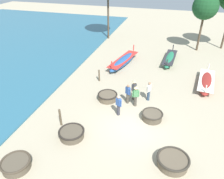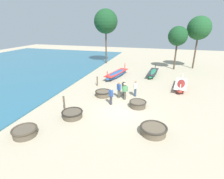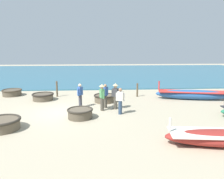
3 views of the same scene
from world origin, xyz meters
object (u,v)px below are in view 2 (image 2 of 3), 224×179
fisherman_standing_right (135,88)px  fisherman_hauling (119,90)px  coracle_tilted (154,130)px  mooring_post_inland (97,81)px  coracle_nearest (72,114)px  coracle_front_right (138,104)px  tree_right_mid (178,36)px  coracle_weathered (103,93)px  long_boat_blue_hull (153,73)px  fisherman_by_coracle (124,87)px  fisherman_standing_left (111,96)px  coracle_center (25,132)px  long_boat_ochre_hull (181,85)px  tree_tall_back (106,21)px  tree_rightmost (199,28)px  mooring_post_mid_beach (64,103)px  fisherman_crouching (125,90)px  long_boat_green_hull (117,74)px

fisherman_standing_right → fisherman_hauling: bearing=-150.3°
coracle_tilted → mooring_post_inland: 10.27m
coracle_tilted → coracle_nearest: size_ratio=1.09×
coracle_front_right → tree_right_mid: 15.84m
coracle_weathered → long_boat_blue_hull: 9.78m
coracle_tilted → mooring_post_inland: size_ratio=1.60×
fisherman_by_coracle → tree_right_mid: size_ratio=0.26×
fisherman_standing_left → coracle_nearest: bearing=-126.3°
coracle_center → tree_right_mid: bearing=64.9°
mooring_post_inland → tree_right_mid: tree_right_mid is taller
coracle_front_right → long_boat_ochre_hull: 7.15m
long_boat_blue_hull → coracle_center: bearing=-112.6°
coracle_front_right → fisherman_standing_right: size_ratio=0.92×
fisherman_standing_right → tree_right_mid: size_ratio=0.25×
coracle_center → mooring_post_inland: bearing=84.2°
mooring_post_inland → tree_tall_back: 13.94m
coracle_tilted → tree_rightmost: tree_rightmost is taller
fisherman_by_coracle → mooring_post_mid_beach: 5.90m
long_boat_blue_hull → tree_rightmost: (5.83, 5.95, 5.71)m
fisherman_crouching → fisherman_standing_right: bearing=52.0°
mooring_post_mid_beach → tree_rightmost: size_ratio=0.16×
tree_right_mid → coracle_center: bearing=-115.1°
fisherman_standing_right → mooring_post_mid_beach: size_ratio=1.26×
fisherman_crouching → tree_rightmost: (7.78, 15.01, 5.08)m
fisherman_by_coracle → long_boat_green_hull: bearing=110.6°
coracle_tilted → tree_tall_back: 22.97m
fisherman_hauling → tree_tall_back: tree_tall_back is taller
coracle_weathered → long_boat_green_hull: bearing=93.2°
fisherman_standing_right → coracle_center: bearing=-124.2°
fisherman_hauling → mooring_post_inland: 4.17m
coracle_tilted → mooring_post_mid_beach: bearing=169.7°
coracle_nearest → tree_right_mid: size_ratio=0.25×
fisherman_standing_left → coracle_front_right: bearing=3.9°
fisherman_by_coracle → mooring_post_mid_beach: bearing=-132.0°
coracle_front_right → mooring_post_mid_beach: 6.10m
mooring_post_mid_beach → mooring_post_inland: size_ratio=1.15×
coracle_weathered → long_boat_blue_hull: long_boat_blue_hull is taller
fisherman_standing_left → tree_tall_back: 18.39m
coracle_nearest → long_boat_blue_hull: bearing=69.4°
long_boat_ochre_hull → fisherman_hauling: size_ratio=3.06×
tree_rightmost → tree_right_mid: (-2.91, -1.53, -1.10)m
coracle_front_right → tree_rightmost: 18.39m
mooring_post_mid_beach → tree_right_mid: size_ratio=0.20×
fisherman_hauling → tree_rightmost: size_ratio=0.20×
coracle_tilted → coracle_center: coracle_tilted is taller
coracle_center → tree_rightmost: 26.27m
coracle_center → fisherman_hauling: (4.22, 7.51, 0.56)m
fisherman_hauling → mooring_post_inland: fisherman_hauling is taller
coracle_center → tree_tall_back: (-1.80, 22.21, 6.73)m
tree_rightmost → tree_tall_back: bearing=-179.7°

